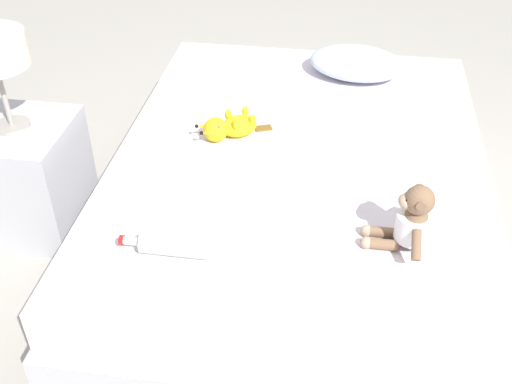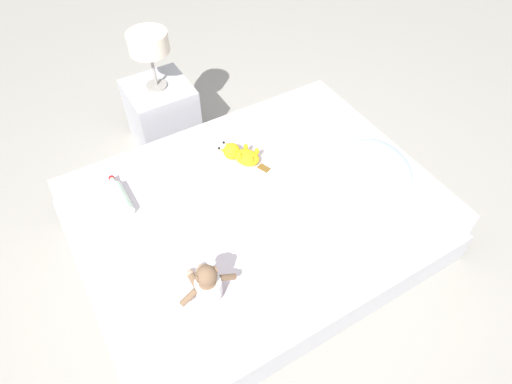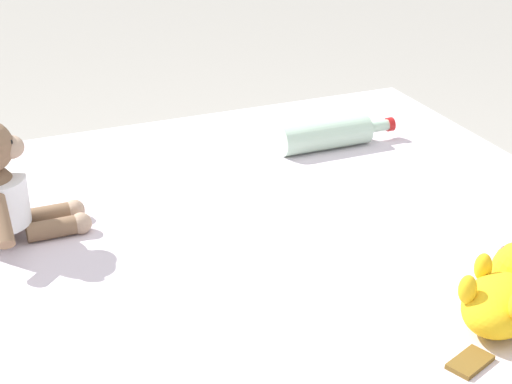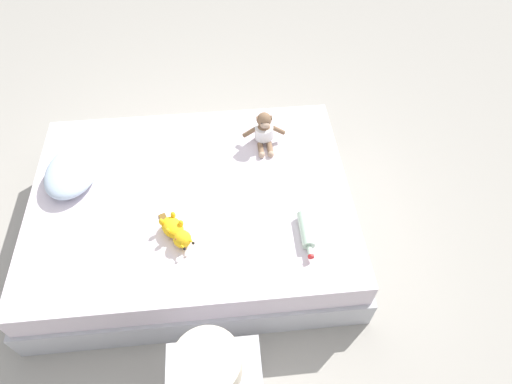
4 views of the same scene
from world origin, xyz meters
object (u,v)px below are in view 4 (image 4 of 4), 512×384
Objects in this scene: plush_monkey at (264,131)px; glass_bottle at (306,231)px; bed at (194,214)px; bedside_lamp at (208,366)px; pillow at (72,171)px; plush_yellow_creature at (177,232)px.

plush_monkey is 0.77m from glass_bottle.
glass_bottle is at bearing -118.67° from bed.
plush_monkey is 1.61m from bedside_lamp.
pillow is at bearing 99.36° from plush_monkey.
bed is at bearing -105.44° from pillow.
pillow reaches higher than glass_bottle.
glass_bottle is at bearing -112.04° from pillow.
bedside_lamp reaches higher than plush_yellow_creature.
bedside_lamp is (-1.54, 0.38, 0.30)m from plush_monkey.
pillow is 1.25× the size of bedside_lamp.
bedside_lamp is (-0.84, -0.18, 0.35)m from plush_yellow_creature.
pillow is at bearing 67.96° from glass_bottle.
plush_yellow_creature is 0.77× the size of bedside_lamp.
bedside_lamp is (-0.79, 0.54, 0.36)m from glass_bottle.
plush_monkey reaches higher than glass_bottle.
glass_bottle is at bearing -94.15° from plush_yellow_creature.
pillow is at bearing 52.13° from plush_yellow_creature.
plush_monkey reaches higher than pillow.
bed is at bearing -13.58° from plush_yellow_creature.
bed is 6.57× the size of plush_yellow_creature.
bed is 5.09× the size of bedside_lamp.
glass_bottle is 1.02m from bedside_lamp.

